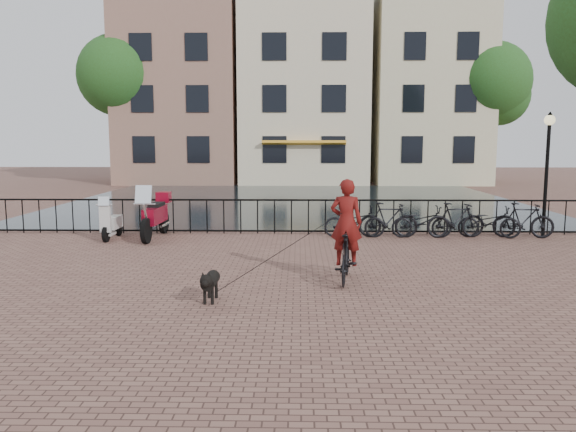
{
  "coord_description": "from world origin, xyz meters",
  "views": [
    {
      "loc": [
        0.23,
        -8.36,
        2.73
      ],
      "look_at": [
        0.0,
        3.0,
        1.2
      ],
      "focal_mm": 35.0,
      "sensor_mm": 36.0,
      "label": 1
    }
  ],
  "objects_px": {
    "lamp_post": "(548,153)",
    "scooter": "(112,216)",
    "cyclist": "(346,236)",
    "dog": "(210,285)",
    "motorcycle": "(155,210)"
  },
  "relations": [
    {
      "from": "cyclist",
      "to": "scooter",
      "type": "bearing_deg",
      "value": -28.77
    },
    {
      "from": "dog",
      "to": "scooter",
      "type": "bearing_deg",
      "value": 122.89
    },
    {
      "from": "scooter",
      "to": "lamp_post",
      "type": "bearing_deg",
      "value": 2.52
    },
    {
      "from": "lamp_post",
      "to": "scooter",
      "type": "relative_size",
      "value": 2.52
    },
    {
      "from": "dog",
      "to": "scooter",
      "type": "xyz_separation_m",
      "value": [
        -3.72,
        6.1,
        0.35
      ]
    },
    {
      "from": "motorcycle",
      "to": "scooter",
      "type": "height_order",
      "value": "motorcycle"
    },
    {
      "from": "motorcycle",
      "to": "scooter",
      "type": "bearing_deg",
      "value": -172.35
    },
    {
      "from": "dog",
      "to": "motorcycle",
      "type": "distance_m",
      "value": 6.73
    },
    {
      "from": "lamp_post",
      "to": "scooter",
      "type": "bearing_deg",
      "value": -177.37
    },
    {
      "from": "dog",
      "to": "lamp_post",
      "type": "bearing_deg",
      "value": 39.65
    },
    {
      "from": "lamp_post",
      "to": "scooter",
      "type": "xyz_separation_m",
      "value": [
        -12.2,
        -0.56,
        -1.74
      ]
    },
    {
      "from": "scooter",
      "to": "motorcycle",
      "type": "bearing_deg",
      "value": 5.42
    },
    {
      "from": "cyclist",
      "to": "lamp_post",
      "type": "bearing_deg",
      "value": -130.51
    },
    {
      "from": "cyclist",
      "to": "motorcycle",
      "type": "xyz_separation_m",
      "value": [
        -4.96,
        4.81,
        -0.09
      ]
    },
    {
      "from": "dog",
      "to": "scooter",
      "type": "height_order",
      "value": "scooter"
    }
  ]
}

